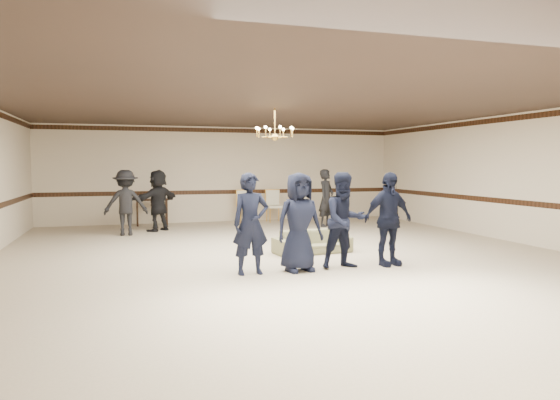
{
  "coord_description": "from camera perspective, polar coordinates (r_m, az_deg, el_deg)",
  "views": [
    {
      "loc": [
        -3.27,
        -10.15,
        1.94
      ],
      "look_at": [
        -0.33,
        -0.5,
        1.23
      ],
      "focal_mm": 32.77,
      "sensor_mm": 36.0,
      "label": 1
    }
  ],
  "objects": [
    {
      "name": "console_table",
      "position": [
        16.72,
        -14.1,
        -1.31
      ],
      "size": [
        1.03,
        0.48,
        0.85
      ],
      "primitive_type": "cube",
      "rotation": [
        0.0,
        0.0,
        0.05
      ],
      "color": "black",
      "rests_on": "floor"
    },
    {
      "name": "boy_d",
      "position": [
        9.97,
        11.98,
        -2.08
      ],
      "size": [
        1.1,
        0.58,
        1.79
      ],
      "primitive_type": "imported",
      "rotation": [
        0.0,
        0.0,
        0.14
      ],
      "color": "black",
      "rests_on": "floor"
    },
    {
      "name": "settee",
      "position": [
        11.23,
        3.63,
        -4.66
      ],
      "size": [
        1.76,
        0.85,
        0.5
      ],
      "primitive_type": "imported",
      "rotation": [
        0.0,
        0.0,
        0.11
      ],
      "color": "#7B7A52",
      "rests_on": "floor"
    },
    {
      "name": "adult_right",
      "position": [
        16.0,
        5.19,
        0.24
      ],
      "size": [
        0.77,
        0.75,
        1.79
      ],
      "primitive_type": "imported",
      "rotation": [
        0.0,
        0.0,
        0.72
      ],
      "color": "black",
      "rests_on": "floor"
    },
    {
      "name": "boy_c",
      "position": [
        9.57,
        7.25,
        -2.28
      ],
      "size": [
        0.91,
        0.73,
        1.79
      ],
      "primitive_type": "imported",
      "rotation": [
        0.0,
        0.0,
        0.07
      ],
      "color": "black",
      "rests_on": "floor"
    },
    {
      "name": "adult_mid",
      "position": [
        15.25,
        -13.46,
        -0.04
      ],
      "size": [
        1.61,
        1.47,
        1.79
      ],
      "primitive_type": "imported",
      "rotation": [
        0.0,
        0.0,
        3.84
      ],
      "color": "black",
      "rests_on": "floor"
    },
    {
      "name": "boy_b",
      "position": [
        9.24,
        2.15,
        -2.47
      ],
      "size": [
        0.94,
        0.67,
        1.79
      ],
      "primitive_type": "imported",
      "rotation": [
        0.0,
        0.0,
        0.12
      ],
      "color": "black",
      "rests_on": "floor"
    },
    {
      "name": "boy_a",
      "position": [
        8.99,
        -3.29,
        -2.66
      ],
      "size": [
        0.67,
        0.46,
        1.79
      ],
      "primitive_type": "imported",
      "rotation": [
        0.0,
        0.0,
        0.05
      ],
      "color": "black",
      "rests_on": "floor"
    },
    {
      "name": "room",
      "position": [
        10.66,
        0.93,
        2.19
      ],
      "size": [
        12.01,
        14.01,
        3.21
      ],
      "color": "#BCAC91",
      "rests_on": "ground"
    },
    {
      "name": "crown_molding",
      "position": [
        17.48,
        -6.17,
        7.73
      ],
      "size": [
        12.0,
        0.02,
        0.14
      ],
      "primitive_type": "cube",
      "color": "#331B0F",
      "rests_on": "wall_back"
    },
    {
      "name": "chandelier",
      "position": [
        11.65,
        -0.59,
        8.61
      ],
      "size": [
        0.94,
        0.94,
        0.89
      ],
      "primitive_type": null,
      "color": "gold",
      "rests_on": "ceiling"
    },
    {
      "name": "banquet_chair_right",
      "position": [
        17.49,
        2.53,
        -0.6
      ],
      "size": [
        0.53,
        0.53,
        1.07
      ],
      "primitive_type": null,
      "rotation": [
        0.0,
        0.0,
        0.02
      ],
      "color": "beige",
      "rests_on": "floor"
    },
    {
      "name": "banquet_chair_mid",
      "position": [
        17.18,
        -0.62,
        -0.68
      ],
      "size": [
        0.54,
        0.54,
        1.07
      ],
      "primitive_type": null,
      "rotation": [
        0.0,
        0.0,
        0.04
      ],
      "color": "beige",
      "rests_on": "floor"
    },
    {
      "name": "banquet_chair_left",
      "position": [
        16.93,
        -3.87,
        -0.76
      ],
      "size": [
        0.55,
        0.55,
        1.07
      ],
      "primitive_type": null,
      "rotation": [
        0.0,
        0.0,
        -0.06
      ],
      "color": "beige",
      "rests_on": "floor"
    },
    {
      "name": "chair_rail",
      "position": [
        17.47,
        -6.12,
        0.9
      ],
      "size": [
        12.0,
        0.02,
        0.14
      ],
      "primitive_type": "cube",
      "color": "#331B0F",
      "rests_on": "wall_back"
    },
    {
      "name": "adult_left",
      "position": [
        14.52,
        -16.83,
        -0.29
      ],
      "size": [
        1.17,
        0.69,
        1.79
      ],
      "primitive_type": "imported",
      "rotation": [
        0.0,
        0.0,
        3.11
      ],
      "color": "black",
      "rests_on": "floor"
    }
  ]
}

